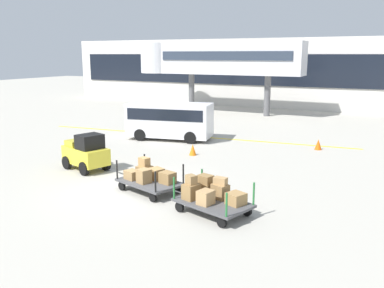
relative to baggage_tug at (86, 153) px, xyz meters
name	(u,v)px	position (x,y,z in m)	size (l,w,h in m)	color
ground_plane	(130,189)	(3.18, -1.32, -0.75)	(120.00, 120.00, 0.00)	#B2ADA0
apron_lead_line	(190,136)	(0.60, 8.52, -0.75)	(19.37, 0.20, 0.01)	yellow
terminal_building	(297,73)	(3.18, 24.66, 2.39)	(47.93, 2.51, 6.26)	silver
jet_bridge	(210,59)	(-2.74, 18.68, 3.72)	(14.37, 3.00, 5.82)	silver
baggage_tug	(86,153)	(0.00, 0.00, 0.00)	(2.33, 1.74, 1.58)	gold
baggage_cart_lead	(149,177)	(3.92, -1.14, -0.24)	(3.08, 2.01, 1.11)	#4C4C4F
baggage_cart_middle	(211,196)	(6.75, -2.02, -0.20)	(3.08, 2.01, 1.18)	#4C4C4F
shuttle_van	(170,118)	(-0.05, 7.22, 0.48)	(5.08, 2.82, 2.10)	silver
safety_cone_near	(193,150)	(2.89, 4.35, -0.48)	(0.36, 0.36, 0.55)	orange
safety_cone_far	(318,144)	(8.15, 8.36, -0.48)	(0.36, 0.36, 0.55)	#EA590F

